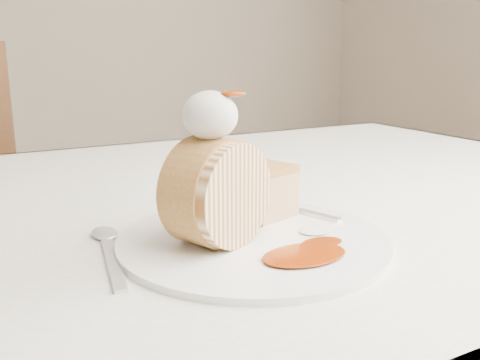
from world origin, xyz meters
TOP-DOWN VIEW (x-y plane):
  - table at (0.00, 0.20)m, footprint 1.40×0.90m
  - plate at (-0.05, 0.00)m, footprint 0.34×0.34m
  - roulade_slice at (-0.09, 0.01)m, footprint 0.12×0.09m
  - cake_chunk at (-0.00, 0.06)m, footprint 0.08×0.07m
  - whipped_cream at (-0.09, 0.01)m, footprint 0.05×0.05m
  - caramel_drizzle at (-0.07, 0.00)m, footprint 0.03×0.02m
  - caramel_pool at (-0.04, -0.07)m, footprint 0.10×0.08m
  - fork at (0.04, 0.06)m, footprint 0.07×0.16m
  - spoon at (-0.19, 0.02)m, footprint 0.05×0.16m

SIDE VIEW (x-z plane):
  - table at x=0.00m, z-range 0.29..1.04m
  - spoon at x=-0.19m, z-range 0.75..0.75m
  - plate at x=-0.05m, z-range 0.75..0.76m
  - fork at x=0.04m, z-range 0.76..0.76m
  - caramel_pool at x=-0.04m, z-range 0.76..0.76m
  - cake_chunk at x=0.00m, z-range 0.76..0.81m
  - roulade_slice at x=-0.09m, z-range 0.76..0.86m
  - whipped_cream at x=-0.09m, z-range 0.86..0.91m
  - caramel_drizzle at x=-0.07m, z-range 0.91..0.91m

